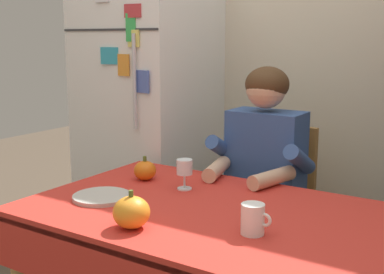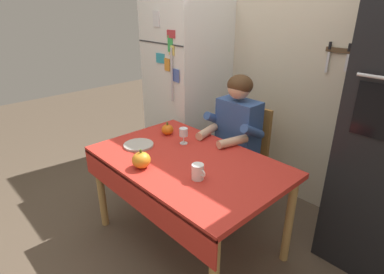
% 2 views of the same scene
% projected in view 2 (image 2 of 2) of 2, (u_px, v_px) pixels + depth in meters
% --- Properties ---
extents(ground_plane, '(10.00, 10.00, 0.00)m').
position_uv_depth(ground_plane, '(179.00, 246.00, 2.48)').
color(ground_plane, brown).
rests_on(ground_plane, ground).
extents(back_wall_assembly, '(3.70, 0.13, 2.60)m').
position_uv_depth(back_wall_assembly, '(295.00, 60.00, 2.78)').
color(back_wall_assembly, beige).
rests_on(back_wall_assembly, ground).
extents(refrigerator, '(0.68, 0.71, 1.80)m').
position_uv_depth(refrigerator, '(187.00, 91.00, 3.36)').
color(refrigerator, white).
rests_on(refrigerator, ground).
extents(dining_table, '(1.40, 0.90, 0.74)m').
position_uv_depth(dining_table, '(185.00, 170.00, 2.27)').
color(dining_table, tan).
rests_on(dining_table, ground).
extents(chair_behind_person, '(0.40, 0.40, 0.93)m').
position_uv_depth(chair_behind_person, '(245.00, 152.00, 2.87)').
color(chair_behind_person, '#9E6B33').
rests_on(chair_behind_person, ground).
extents(seated_person, '(0.47, 0.55, 1.25)m').
position_uv_depth(seated_person, '(233.00, 135.00, 2.66)').
color(seated_person, '#38384C').
rests_on(seated_person, ground).
extents(coffee_mug, '(0.11, 0.08, 0.10)m').
position_uv_depth(coffee_mug, '(198.00, 172.00, 1.98)').
color(coffee_mug, white).
rests_on(coffee_mug, dining_table).
extents(wine_glass, '(0.07, 0.07, 0.13)m').
position_uv_depth(wine_glass, '(184.00, 133.00, 2.46)').
color(wine_glass, white).
rests_on(wine_glass, dining_table).
extents(pumpkin_large, '(0.10, 0.10, 0.11)m').
position_uv_depth(pumpkin_large, '(167.00, 130.00, 2.65)').
color(pumpkin_large, orange).
rests_on(pumpkin_large, dining_table).
extents(pumpkin_medium, '(0.13, 0.13, 0.13)m').
position_uv_depth(pumpkin_medium, '(141.00, 160.00, 2.12)').
color(pumpkin_medium, orange).
rests_on(pumpkin_medium, dining_table).
extents(serving_tray, '(0.23, 0.23, 0.02)m').
position_uv_depth(serving_tray, '(139.00, 145.00, 2.46)').
color(serving_tray, '#B7B2A8').
rests_on(serving_tray, dining_table).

